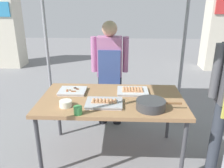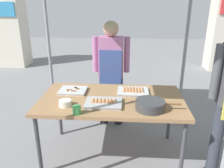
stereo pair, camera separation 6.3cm
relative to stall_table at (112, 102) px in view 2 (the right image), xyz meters
name	(u,v)px [view 2 (the right image)]	position (x,y,z in m)	size (l,w,h in m)	color
ground_plane	(112,154)	(0.00, 0.00, -0.70)	(18.00, 18.00, 0.00)	slate
stall_table	(112,102)	(0.00, 0.00, 0.00)	(1.60, 0.90, 0.75)	#9E724C
tray_grilled_sausages	(133,91)	(0.24, 0.17, 0.07)	(0.36, 0.28, 0.05)	silver
tray_meat_skewers	(73,91)	(-0.47, 0.15, 0.07)	(0.32, 0.26, 0.04)	silver
tray_pork_links	(104,103)	(-0.07, -0.17, 0.07)	(0.38, 0.28, 0.05)	#ADADB2
cooking_wok	(150,105)	(0.40, -0.25, 0.10)	(0.46, 0.30, 0.09)	#38383A
condiment_bowl	(65,103)	(-0.47, -0.23, 0.08)	(0.13, 0.13, 0.06)	silver
drink_cup_near_edge	(77,110)	(-0.31, -0.40, 0.09)	(0.08, 0.08, 0.08)	#3F994C
vendor_woman	(111,67)	(-0.06, 0.75, 0.20)	(0.52, 0.22, 1.53)	black
neighbor_stall_left	(7,31)	(-3.19, 3.88, 0.28)	(1.00, 0.64, 1.95)	beige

